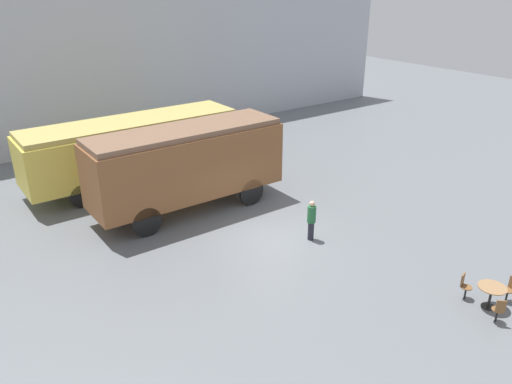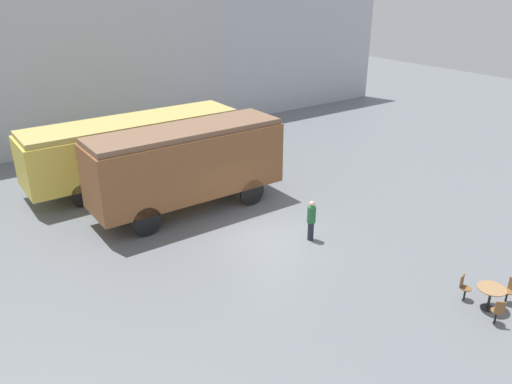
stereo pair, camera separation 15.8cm
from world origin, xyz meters
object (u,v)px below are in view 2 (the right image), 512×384
object	(u,v)px
cafe_table_near	(491,292)
visitor_person	(311,219)
passenger_coach_vintage	(135,145)
passenger_coach_wooden	(187,162)
cafe_chair_0	(464,285)

from	to	relation	value
cafe_table_near	visitor_person	xyz separation A→B (m)	(-1.61, 6.60, 0.31)
passenger_coach_vintage	passenger_coach_wooden	world-z (taller)	passenger_coach_wooden
passenger_coach_vintage	visitor_person	xyz separation A→B (m)	(3.13, -9.62, -1.06)
cafe_table_near	visitor_person	bearing A→B (deg)	103.67
cafe_chair_0	cafe_table_near	bearing A→B (deg)	0.00
cafe_table_near	visitor_person	distance (m)	6.80
passenger_coach_wooden	cafe_table_near	xyz separation A→B (m)	(4.16, -11.83, -1.67)
passenger_coach_wooden	passenger_coach_vintage	bearing A→B (deg)	97.51
passenger_coach_vintage	cafe_table_near	xyz separation A→B (m)	(4.74, -16.22, -1.37)
passenger_coach_wooden	visitor_person	distance (m)	5.98
visitor_person	cafe_table_near	bearing A→B (deg)	-76.33
cafe_table_near	visitor_person	size ratio (longest dim) A/B	0.52
cafe_table_near	visitor_person	world-z (taller)	visitor_person
passenger_coach_wooden	cafe_chair_0	size ratio (longest dim) A/B	9.76
cafe_table_near	cafe_chair_0	xyz separation A→B (m)	(-0.23, 0.77, -0.08)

